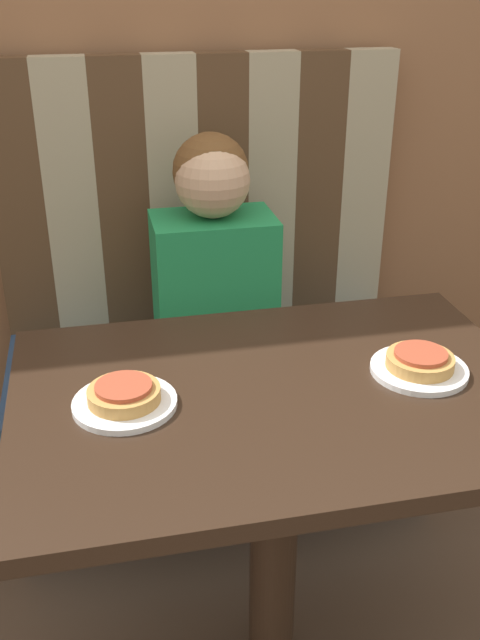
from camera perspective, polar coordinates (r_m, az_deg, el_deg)
name	(u,v)px	position (r m, az deg, el deg)	size (l,w,h in m)	color
wall_back	(189,27)	(2.13, -4.13, 22.32)	(7.00, 0.05, 2.60)	brown
booth_seat	(217,418)	(2.16, -1.88, -7.84)	(1.16, 0.57, 0.47)	navy
booth_backrest	(198,193)	(2.12, -3.38, 10.09)	(1.16, 0.07, 0.78)	#4C331E
dining_table	(276,434)	(1.39, 2.93, -9.13)	(0.98, 0.68, 0.74)	black
person	(213,248)	(1.91, -2.14, 5.75)	(0.32, 0.23, 0.61)	#1E8447
plate_left	(125,403)	(1.30, -9.19, -6.60)	(0.19, 0.19, 0.01)	white
plate_right	(419,370)	(1.42, 14.13, -3.87)	(0.19, 0.19, 0.01)	white
pizza_left	(124,393)	(1.28, -9.26, -5.81)	(0.13, 0.13, 0.03)	#C68E47
pizza_right	(420,360)	(1.41, 14.22, -3.13)	(0.13, 0.13, 0.03)	#C68E47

